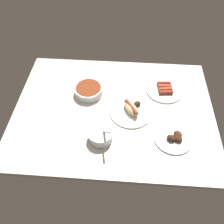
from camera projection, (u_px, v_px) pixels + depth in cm
name	position (u px, v px, depth cm)	size (l,w,h in cm)	color
ground_plane	(114.00, 111.00, 141.13)	(120.00, 90.00, 3.00)	beige
bowl_chili	(89.00, 90.00, 146.31)	(17.69, 17.69, 4.99)	white
plate_hotdog_assembled	(131.00, 110.00, 137.47)	(25.56, 25.56, 5.61)	white
bowl_coleslaw	(101.00, 135.00, 124.35)	(13.44, 13.44, 15.31)	silver
plate_sausages	(165.00, 89.00, 149.26)	(23.95, 23.95, 3.52)	white
plate_grilled_meat	(174.00, 137.00, 125.96)	(21.29, 21.29, 3.88)	white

